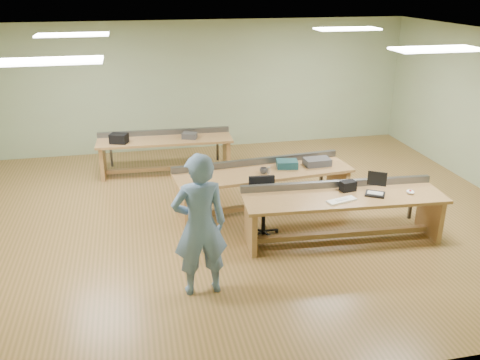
# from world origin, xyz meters

# --- Properties ---
(floor) EXTENTS (10.00, 10.00, 0.00)m
(floor) POSITION_xyz_m (0.00, 0.00, 0.00)
(floor) COLOR olive
(floor) RESTS_ON ground
(ceiling) EXTENTS (10.00, 10.00, 0.00)m
(ceiling) POSITION_xyz_m (0.00, 0.00, 3.00)
(ceiling) COLOR silver
(ceiling) RESTS_ON wall_back
(wall_back) EXTENTS (10.00, 0.04, 3.00)m
(wall_back) POSITION_xyz_m (0.00, 4.00, 1.50)
(wall_back) COLOR gray
(wall_back) RESTS_ON floor
(wall_front) EXTENTS (10.00, 0.04, 3.00)m
(wall_front) POSITION_xyz_m (0.00, -4.00, 1.50)
(wall_front) COLOR gray
(wall_front) RESTS_ON floor
(fluor_panels) EXTENTS (6.20, 3.50, 0.03)m
(fluor_panels) POSITION_xyz_m (0.00, 0.00, 2.97)
(fluor_panels) COLOR white
(fluor_panels) RESTS_ON ceiling
(workbench_front) EXTENTS (3.17, 1.04, 0.86)m
(workbench_front) POSITION_xyz_m (1.48, -1.15, 0.56)
(workbench_front) COLOR #A97D47
(workbench_front) RESTS_ON floor
(workbench_mid) EXTENTS (3.18, 1.13, 0.86)m
(workbench_mid) POSITION_xyz_m (0.54, 0.16, 0.56)
(workbench_mid) COLOR #A97D47
(workbench_mid) RESTS_ON floor
(workbench_back) EXTENTS (2.81, 0.86, 0.86)m
(workbench_back) POSITION_xyz_m (-0.99, 2.43, 0.55)
(workbench_back) COLOR #A97D47
(workbench_back) RESTS_ON floor
(person) EXTENTS (0.73, 0.50, 1.93)m
(person) POSITION_xyz_m (-0.89, -2.12, 0.97)
(person) COLOR slate
(person) RESTS_ON floor
(laptop_base) EXTENTS (0.37, 0.36, 0.03)m
(laptop_base) POSITION_xyz_m (1.96, -1.24, 0.77)
(laptop_base) COLOR black
(laptop_base) RESTS_ON workbench_front
(laptop_screen) EXTENTS (0.26, 0.17, 0.23)m
(laptop_screen) POSITION_xyz_m (2.02, -1.15, 0.98)
(laptop_screen) COLOR black
(laptop_screen) RESTS_ON laptop_base
(keyboard) EXTENTS (0.49, 0.27, 0.03)m
(keyboard) POSITION_xyz_m (1.36, -1.36, 0.76)
(keyboard) COLOR white
(keyboard) RESTS_ON workbench_front
(trackball_mouse) EXTENTS (0.12, 0.15, 0.06)m
(trackball_mouse) POSITION_xyz_m (2.52, -1.31, 0.78)
(trackball_mouse) COLOR white
(trackball_mouse) RESTS_ON workbench_front
(camera_bag) EXTENTS (0.26, 0.19, 0.16)m
(camera_bag) POSITION_xyz_m (1.61, -0.99, 0.83)
(camera_bag) COLOR black
(camera_bag) RESTS_ON workbench_front
(task_chair) EXTENTS (0.54, 0.54, 0.93)m
(task_chair) POSITION_xyz_m (0.32, -0.69, 0.34)
(task_chair) COLOR black
(task_chair) RESTS_ON floor
(parts_bin_teal) EXTENTS (0.41, 0.33, 0.13)m
(parts_bin_teal) POSITION_xyz_m (0.99, 0.22, 0.81)
(parts_bin_teal) COLOR #143A41
(parts_bin_teal) RESTS_ON workbench_mid
(parts_bin_grey) EXTENTS (0.47, 0.31, 0.12)m
(parts_bin_grey) POSITION_xyz_m (1.55, 0.23, 0.81)
(parts_bin_grey) COLOR #353537
(parts_bin_grey) RESTS_ON workbench_mid
(mug) EXTENTS (0.17, 0.17, 0.10)m
(mug) POSITION_xyz_m (0.51, 0.02, 0.80)
(mug) COLOR #353537
(mug) RESTS_ON workbench_mid
(drinks_can) EXTENTS (0.08, 0.08, 0.11)m
(drinks_can) POSITION_xyz_m (0.60, 0.00, 0.81)
(drinks_can) COLOR #BABBBF
(drinks_can) RESTS_ON workbench_mid
(storage_box_back) EXTENTS (0.40, 0.35, 0.19)m
(storage_box_back) POSITION_xyz_m (-1.91, 2.31, 0.85)
(storage_box_back) COLOR black
(storage_box_back) RESTS_ON workbench_back
(tray_back) EXTENTS (0.35, 0.31, 0.12)m
(tray_back) POSITION_xyz_m (-0.48, 2.33, 0.81)
(tray_back) COLOR #353537
(tray_back) RESTS_ON workbench_back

